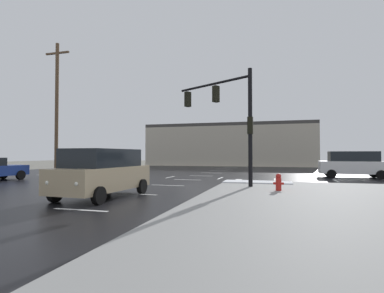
# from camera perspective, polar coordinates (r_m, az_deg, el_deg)

# --- Properties ---
(ground_plane) EXTENTS (120.00, 120.00, 0.00)m
(ground_plane) POSITION_cam_1_polar(r_m,az_deg,el_deg) (23.29, 0.53, -5.99)
(ground_plane) COLOR slate
(road_asphalt) EXTENTS (44.00, 44.00, 0.02)m
(road_asphalt) POSITION_cam_1_polar(r_m,az_deg,el_deg) (23.29, 0.53, -5.97)
(road_asphalt) COLOR black
(road_asphalt) RESTS_ON ground_plane
(snow_strip_curbside) EXTENTS (4.00, 1.60, 0.06)m
(snow_strip_curbside) POSITION_cam_1_polar(r_m,az_deg,el_deg) (18.50, 12.35, -6.60)
(snow_strip_curbside) COLOR white
(snow_strip_curbside) RESTS_ON sidewalk_corner
(lane_markings) EXTENTS (36.15, 36.15, 0.01)m
(lane_markings) POSITION_cam_1_polar(r_m,az_deg,el_deg) (21.66, 2.65, -6.27)
(lane_markings) COLOR silver
(lane_markings) RESTS_ON road_asphalt
(traffic_signal_mast) EXTENTS (4.77, 2.86, 6.24)m
(traffic_signal_mast) POSITION_cam_1_polar(r_m,az_deg,el_deg) (17.04, 6.96, 6.84)
(traffic_signal_mast) COLOR black
(traffic_signal_mast) RESTS_ON sidewalk_corner
(fire_hydrant) EXTENTS (0.48, 0.26, 0.79)m
(fire_hydrant) POSITION_cam_1_polar(r_m,az_deg,el_deg) (14.59, 16.13, -6.51)
(fire_hydrant) COLOR red
(fire_hydrant) RESTS_ON sidewalk_corner
(strip_building_background) EXTENTS (26.54, 8.00, 6.71)m
(strip_building_background) POSITION_cam_1_polar(r_m,az_deg,el_deg) (49.68, 7.19, 0.28)
(strip_building_background) COLOR #BCB29E
(strip_building_background) RESTS_ON ground_plane
(suv_white) EXTENTS (4.88, 2.28, 2.03)m
(suv_white) POSITION_cam_1_polar(r_m,az_deg,el_deg) (26.13, 28.28, -2.93)
(suv_white) COLOR white
(suv_white) RESTS_ON road_asphalt
(suv_tan) EXTENTS (2.34, 4.91, 2.03)m
(suv_tan) POSITION_cam_1_polar(r_m,az_deg,el_deg) (13.17, -16.59, -4.64)
(suv_tan) COLOR tan
(suv_tan) RESTS_ON road_asphalt
(utility_pole_mid) EXTENTS (2.20, 0.28, 10.91)m
(utility_pole_mid) POSITION_cam_1_polar(r_m,az_deg,el_deg) (26.94, -24.34, 6.86)
(utility_pole_mid) COLOR brown
(utility_pole_mid) RESTS_ON ground_plane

